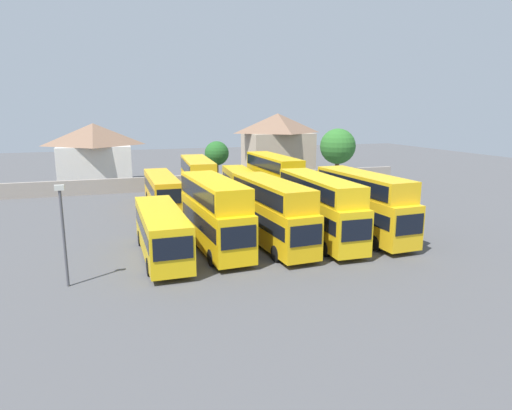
% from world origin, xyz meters
% --- Properties ---
extents(ground, '(140.00, 140.00, 0.00)m').
position_xyz_m(ground, '(0.00, 18.00, 0.00)').
color(ground, '#4C4C4F').
extents(depot_boundary_wall, '(56.00, 0.50, 1.80)m').
position_xyz_m(depot_boundary_wall, '(0.00, 25.73, 0.90)').
color(depot_boundary_wall, gray).
rests_on(depot_boundary_wall, ground).
extents(bus_1, '(2.81, 10.68, 3.30)m').
position_xyz_m(bus_1, '(-7.83, -0.39, 1.89)').
color(bus_1, gold).
rests_on(bus_1, ground).
extents(bus_2, '(3.20, 10.23, 5.10)m').
position_xyz_m(bus_2, '(-4.02, 0.10, 2.87)').
color(bus_2, yellow).
rests_on(bus_2, ground).
extents(bus_3, '(3.19, 10.58, 4.85)m').
position_xyz_m(bus_3, '(0.16, -0.28, 2.73)').
color(bus_3, gold).
rests_on(bus_3, ground).
extents(bus_4, '(2.67, 11.13, 4.95)m').
position_xyz_m(bus_4, '(4.02, -0.17, 2.79)').
color(bus_4, yellow).
rests_on(bus_4, ground).
extents(bus_5, '(3.04, 10.88, 5.04)m').
position_xyz_m(bus_5, '(7.81, -0.17, 2.84)').
color(bus_5, yellow).
rests_on(bus_5, ground).
extents(bus_6, '(2.67, 11.77, 3.35)m').
position_xyz_m(bus_6, '(-6.02, 15.80, 1.92)').
color(bus_6, '#F3AE18').
rests_on(bus_6, ground).
extents(bus_7, '(3.22, 10.72, 4.90)m').
position_xyz_m(bus_7, '(-2.28, 15.64, 2.76)').
color(bus_7, gold).
rests_on(bus_7, ground).
extents(bus_8, '(3.30, 11.66, 3.44)m').
position_xyz_m(bus_8, '(2.50, 15.58, 1.97)').
color(bus_8, '#E5B410').
rests_on(bus_8, ground).
extents(bus_9, '(2.79, 11.92, 4.97)m').
position_xyz_m(bus_9, '(6.18, 15.66, 2.80)').
color(bus_9, '#E3B10D').
rests_on(bus_9, ground).
extents(house_terrace_left, '(9.61, 8.32, 8.15)m').
position_xyz_m(house_terrace_left, '(-12.84, 34.07, 4.17)').
color(house_terrace_left, silver).
rests_on(house_terrace_left, ground).
extents(house_terrace_centre, '(10.08, 8.25, 9.38)m').
position_xyz_m(house_terrace_centre, '(14.02, 35.38, 4.79)').
color(house_terrace_centre, tan).
rests_on(house_terrace_centre, ground).
extents(tree_left_of_lot, '(4.74, 4.74, 7.48)m').
position_xyz_m(tree_left_of_lot, '(18.25, 23.73, 5.08)').
color(tree_left_of_lot, brown).
rests_on(tree_left_of_lot, ground).
extents(tree_behind_wall, '(3.21, 3.21, 5.84)m').
position_xyz_m(tree_behind_wall, '(2.68, 28.23, 4.20)').
color(tree_behind_wall, brown).
rests_on(tree_behind_wall, ground).
extents(lamp_post_lot_edge, '(0.50, 0.24, 5.86)m').
position_xyz_m(lamp_post_lot_edge, '(-13.54, -4.00, 3.37)').
color(lamp_post_lot_edge, '#4C4C51').
rests_on(lamp_post_lot_edge, ground).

